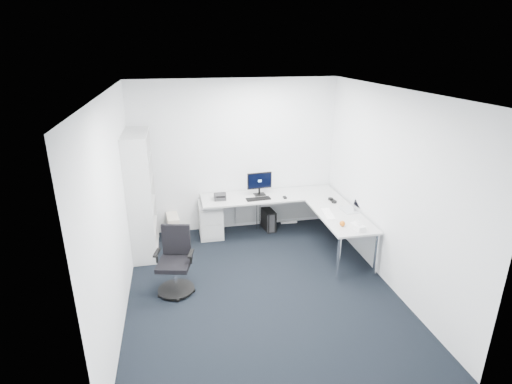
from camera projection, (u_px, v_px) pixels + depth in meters
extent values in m
plane|color=black|center=(261.00, 288.00, 5.60)|extent=(4.20, 4.20, 0.00)
plane|color=white|center=(261.00, 91.00, 4.67)|extent=(4.20, 4.20, 0.00)
cube|color=white|center=(236.00, 157.00, 7.06)|extent=(3.60, 0.02, 2.70)
cube|color=white|center=(316.00, 291.00, 3.20)|extent=(3.60, 0.02, 2.70)
cube|color=white|center=(115.00, 209.00, 4.79)|extent=(0.02, 4.20, 2.70)
cube|color=white|center=(389.00, 189.00, 5.47)|extent=(0.02, 4.20, 2.70)
cube|color=#B2B4B4|center=(211.00, 220.00, 7.05)|extent=(0.41, 0.50, 0.62)
cube|color=black|center=(268.00, 220.00, 7.35)|extent=(0.22, 0.40, 0.38)
cube|color=beige|center=(173.00, 226.00, 7.03)|extent=(0.23, 0.44, 0.41)
cube|color=white|center=(289.00, 222.00, 7.65)|extent=(0.31, 0.07, 0.04)
cube|color=black|center=(258.00, 199.00, 6.87)|extent=(0.43, 0.18, 0.02)
cube|color=black|center=(285.00, 197.00, 6.92)|extent=(0.06, 0.09, 0.03)
cube|color=white|center=(328.00, 214.00, 6.26)|extent=(0.19, 0.47, 0.02)
sphere|color=#D26412|center=(342.00, 224.00, 5.84)|extent=(0.08, 0.08, 0.08)
cube|color=white|center=(358.00, 227.00, 5.74)|extent=(0.16, 0.24, 0.08)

